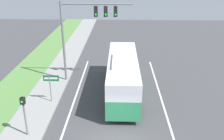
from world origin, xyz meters
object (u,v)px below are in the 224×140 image
Objects in this scene: bus at (123,73)px; pedestrian_signal at (24,110)px; signal_gantry at (85,25)px; street_sign at (51,83)px.

pedestrian_signal is at bearing -134.62° from bus.
bus reaches higher than pedestrian_signal.
pedestrian_signal is (-2.79, -8.64, -3.51)m from signal_gantry.
bus reaches higher than street_sign.
bus is at bearing 45.38° from pedestrian_signal.
pedestrian_signal is at bearing -96.57° from street_sign.
signal_gantry is at bearing 72.10° from pedestrian_signal.
bus is 4.10× the size of street_sign.
pedestrian_signal is at bearing -107.90° from signal_gantry.
signal_gantry is 6.10m from street_sign.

